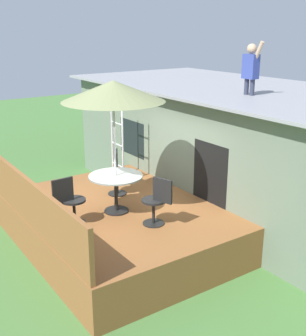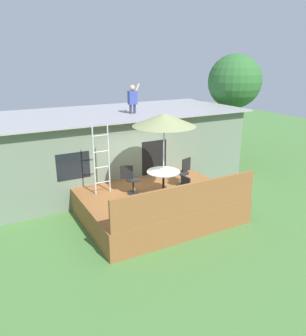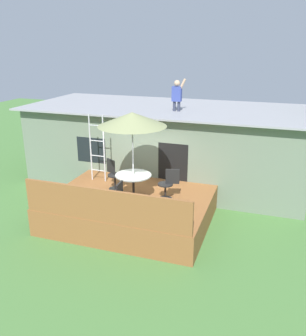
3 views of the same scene
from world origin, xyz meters
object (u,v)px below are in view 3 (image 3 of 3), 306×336
at_px(patio_umbrella, 132,119).
at_px(patio_chair_left, 113,175).
at_px(patio_chair_near, 122,197).
at_px(patio_table, 133,180).
at_px(patio_chair_right, 168,184).
at_px(step_ladder, 97,148).
at_px(person_figure, 177,93).

distance_m(patio_umbrella, patio_chair_left, 2.15).
distance_m(patio_umbrella, patio_chair_near, 2.13).
bearing_deg(patio_table, patio_chair_right, 17.32).
distance_m(patio_umbrella, patio_chair_right, 2.14).
distance_m(patio_chair_left, patio_chair_right, 1.84).
distance_m(step_ladder, patio_chair_left, 1.10).
bearing_deg(patio_table, person_figure, 82.07).
bearing_deg(step_ladder, patio_table, -31.20).
bearing_deg(patio_table, step_ladder, 148.80).
bearing_deg(person_figure, step_ladder, -135.12).
distance_m(patio_chair_right, patio_chair_near, 1.56).
xyz_separation_m(step_ladder, patio_chair_left, (0.76, -0.47, -0.64)).
relative_size(step_ladder, patio_chair_near, 2.39).
height_order(patio_table, patio_chair_near, patio_chair_near).
xyz_separation_m(patio_table, patio_chair_right, (0.95, 0.30, -0.13)).
bearing_deg(patio_table, patio_umbrella, 153.43).
bearing_deg(patio_chair_right, step_ladder, -32.38).
height_order(step_ladder, patio_chair_near, step_ladder).
bearing_deg(patio_chair_left, patio_table, -0.00).
bearing_deg(patio_table, patio_chair_left, 149.05).
bearing_deg(patio_table, patio_chair_near, -86.64).
bearing_deg(person_figure, patio_table, -97.93).
bearing_deg(step_ladder, patio_chair_left, -31.48).
relative_size(patio_umbrella, step_ladder, 1.15).
distance_m(patio_table, patio_chair_near, 1.00).
bearing_deg(person_figure, patio_umbrella, -97.93).
height_order(patio_umbrella, patio_chair_left, patio_umbrella).
distance_m(patio_table, patio_chair_left, 1.03).
xyz_separation_m(patio_umbrella, person_figure, (0.42, 3.05, 0.33)).
relative_size(patio_table, patio_chair_near, 1.13).
xyz_separation_m(patio_table, patio_umbrella, (-0.00, 0.00, 1.76)).
xyz_separation_m(patio_umbrella, patio_chair_right, (0.95, 0.30, -1.89)).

